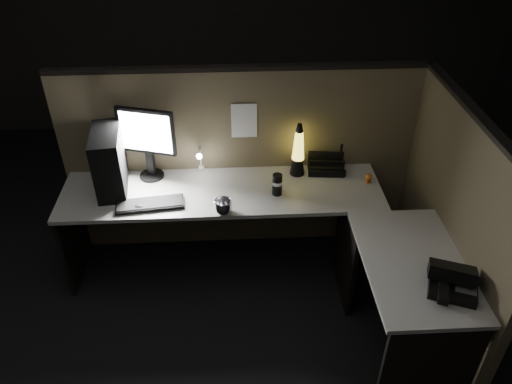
{
  "coord_description": "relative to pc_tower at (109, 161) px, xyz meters",
  "views": [
    {
      "loc": [
        -0.06,
        -2.32,
        2.8
      ],
      "look_at": [
        0.08,
        0.35,
        0.89
      ],
      "focal_mm": 35.0,
      "sensor_mm": 36.0,
      "label": 1
    }
  ],
  "objects": [
    {
      "name": "partition_back",
      "position": [
        0.93,
        0.25,
        -0.2
      ],
      "size": [
        2.66,
        0.06,
        1.5
      ],
      "primitive_type": "cube",
      "color": "brown",
      "rests_on": "ground"
    },
    {
      "name": "figurine",
      "position": [
        1.85,
        -0.03,
        -0.18
      ],
      "size": [
        0.06,
        0.06,
        0.06
      ],
      "primitive_type": "sphere",
      "color": "orange",
      "rests_on": "desk"
    },
    {
      "name": "partition_right",
      "position": [
        2.26,
        -0.58,
        -0.2
      ],
      "size": [
        0.06,
        1.66,
        1.5
      ],
      "primitive_type": "cube",
      "color": "brown",
      "rests_on": "ground"
    },
    {
      "name": "travel_mug",
      "position": [
        1.17,
        -0.14,
        -0.14
      ],
      "size": [
        0.07,
        0.07,
        0.16
      ],
      "primitive_type": "cylinder",
      "color": "black",
      "rests_on": "desk"
    },
    {
      "name": "pc_tower",
      "position": [
        0.0,
        0.0,
        0.0
      ],
      "size": [
        0.24,
        0.45,
        0.45
      ],
      "primitive_type": "cube",
      "rotation": [
        0.0,
        0.0,
        0.12
      ],
      "color": "black",
      "rests_on": "desk"
    },
    {
      "name": "desk",
      "position": [
        1.11,
        -0.42,
        -0.37
      ],
      "size": [
        2.6,
        1.6,
        0.73
      ],
      "color": "#B8B4AE",
      "rests_on": "ground"
    },
    {
      "name": "pinned_paper",
      "position": [
        0.95,
        0.22,
        0.18
      ],
      "size": [
        0.19,
        0.0,
        0.27
      ],
      "primitive_type": "cube",
      "color": "white",
      "rests_on": "partition_back"
    },
    {
      "name": "desk_phone",
      "position": [
        2.06,
        -1.1,
        -0.17
      ],
      "size": [
        0.32,
        0.32,
        0.15
      ],
      "rotation": [
        0.0,
        0.0,
        -0.38
      ],
      "color": "black",
      "rests_on": "desk"
    },
    {
      "name": "organizer",
      "position": [
        1.56,
        0.17,
        -0.18
      ],
      "size": [
        0.29,
        0.26,
        0.2
      ],
      "rotation": [
        0.0,
        0.0,
        -0.1
      ],
      "color": "black",
      "rests_on": "desk"
    },
    {
      "name": "keyboard",
      "position": [
        0.28,
        -0.23,
        -0.21
      ],
      "size": [
        0.48,
        0.21,
        0.02
      ],
      "primitive_type": "cube",
      "rotation": [
        0.0,
        0.0,
        0.12
      ],
      "color": "black",
      "rests_on": "desk"
    },
    {
      "name": "steel_mug",
      "position": [
        0.79,
        -0.34,
        -0.17
      ],
      "size": [
        0.15,
        0.15,
        0.1
      ],
      "primitive_type": "imported",
      "rotation": [
        0.0,
        0.0,
        -0.21
      ],
      "color": "silver",
      "rests_on": "desk"
    },
    {
      "name": "monitor",
      "position": [
        0.26,
        0.15,
        0.1
      ],
      "size": [
        0.42,
        0.18,
        0.54
      ],
      "rotation": [
        0.0,
        0.0,
        -0.29
      ],
      "color": "black",
      "rests_on": "desk"
    },
    {
      "name": "mouse",
      "position": [
        0.22,
        -0.27,
        -0.21
      ],
      "size": [
        0.09,
        0.07,
        0.03
      ],
      "primitive_type": "ellipsoid",
      "rotation": [
        0.0,
        0.0,
        0.06
      ],
      "color": "black",
      "rests_on": "desk"
    },
    {
      "name": "floor",
      "position": [
        0.93,
        -0.68,
        -0.95
      ],
      "size": [
        6.0,
        6.0,
        0.0
      ],
      "primitive_type": "plane",
      "color": "black",
      "rests_on": "ground"
    },
    {
      "name": "clip_lamp",
      "position": [
        0.62,
        0.14,
        -0.1
      ],
      "size": [
        0.04,
        0.17,
        0.22
      ],
      "color": "silver",
      "rests_on": "desk"
    },
    {
      "name": "room_shell",
      "position": [
        0.93,
        -0.68,
        0.67
      ],
      "size": [
        6.0,
        6.0,
        6.0
      ],
      "color": "silver",
      "rests_on": "ground"
    },
    {
      "name": "lava_lamp",
      "position": [
        1.34,
        0.12,
        -0.05
      ],
      "size": [
        0.11,
        0.11,
        0.42
      ],
      "color": "black",
      "rests_on": "desk"
    }
  ]
}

